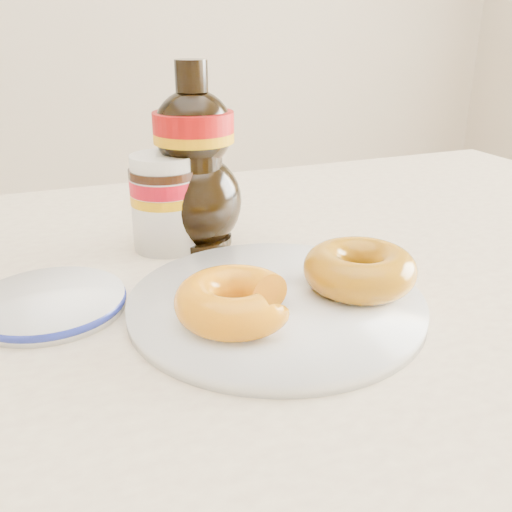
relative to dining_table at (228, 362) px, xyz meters
name	(u,v)px	position (x,y,z in m)	size (l,w,h in m)	color
dining_table	(228,362)	(0.00, 0.00, 0.00)	(1.40, 0.90, 0.75)	#FEEDC1
plate	(276,303)	(0.03, -0.05, 0.09)	(0.27, 0.27, 0.01)	white
donut_bitten	(235,301)	(-0.02, -0.08, 0.11)	(0.10, 0.10, 0.04)	orange
donut_whole	(360,269)	(0.11, -0.07, 0.12)	(0.11, 0.11, 0.04)	#A6680A
nutella_jar	(165,199)	(-0.03, 0.14, 0.14)	(0.08, 0.08, 0.11)	white
syrup_bottle	(195,156)	(0.01, 0.14, 0.19)	(0.11, 0.09, 0.21)	black
blue_rim_saucer	(49,302)	(-0.17, 0.02, 0.09)	(0.14, 0.14, 0.01)	white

